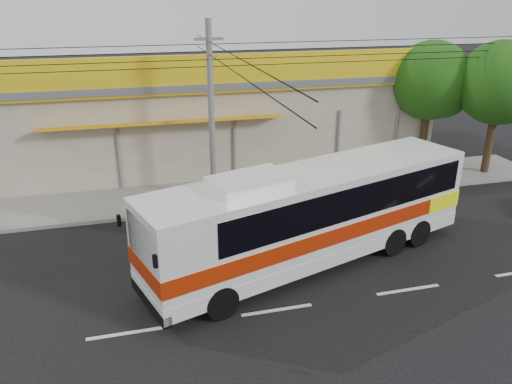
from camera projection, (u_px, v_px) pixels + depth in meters
The scene contains 8 objects.
ground at pixel (254, 265), 15.89m from camera, with size 120.00×120.00×0.00m, color black.
sidewalk at pixel (220, 194), 21.24m from camera, with size 30.00×3.20×0.15m, color gray.
lane_markings at pixel (277, 310), 13.64m from camera, with size 50.00×0.12×0.01m, color silver, non-canonical shape.
storefront_building at pixel (198, 114), 25.38m from camera, with size 22.60×9.20×5.70m.
coach_bus at pixel (318, 209), 15.48m from camera, with size 11.24×5.64×3.41m.
utility_pole at pixel (209, 54), 18.33m from camera, with size 34.00×14.00×7.21m.
tree_near at pixel (433, 83), 23.28m from camera, with size 3.66×3.66×6.07m.
tree_far at pixel (503, 86), 22.16m from camera, with size 3.73×3.73×6.18m.
Camera 1 is at (-3.41, -13.43, 8.11)m, focal length 35.00 mm.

